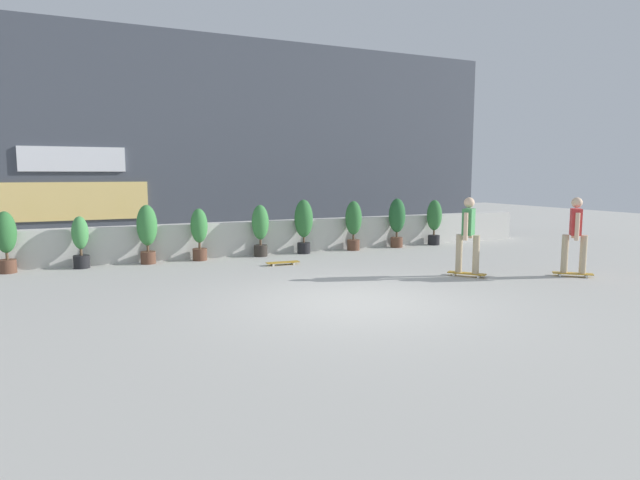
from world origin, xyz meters
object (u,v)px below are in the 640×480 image
potted_plant_2 (147,230)px  potted_plant_7 (397,219)px  potted_plant_8 (434,219)px  potted_plant_4 (260,227)px  potted_plant_1 (80,241)px  potted_plant_5 (304,222)px  skater_by_wall_right (468,233)px  skater_far_left (575,233)px  potted_plant_0 (6,238)px  potted_plant_6 (354,222)px  potted_plant_3 (199,231)px  skateboard_near_camera (283,262)px

potted_plant_2 → potted_plant_7: 7.14m
potted_plant_8 → potted_plant_4: bearing=180.0°
potted_plant_1 → potted_plant_2: bearing=0.0°
potted_plant_5 → skater_by_wall_right: 4.91m
skater_far_left → potted_plant_0: bearing=153.7°
potted_plant_4 → skater_by_wall_right: (3.15, -4.53, 0.16)m
potted_plant_7 → potted_plant_8: bearing=-0.0°
potted_plant_2 → skater_far_left: skater_far_left is taller
potted_plant_0 → potted_plant_2: bearing=0.0°
potted_plant_1 → potted_plant_6: potted_plant_6 is taller
potted_plant_2 → potted_plant_7: size_ratio=0.99×
potted_plant_5 → potted_plant_6: (1.55, -0.00, -0.05)m
potted_plant_3 → potted_plant_1: bearing=180.0°
potted_plant_3 → skater_by_wall_right: size_ratio=0.78×
potted_plant_4 → skater_by_wall_right: skater_by_wall_right is taller
skater_far_left → potted_plant_4: bearing=133.6°
potted_plant_0 → potted_plant_3: bearing=-0.0°
potted_plant_8 → potted_plant_1: bearing=180.0°
potted_plant_6 → skater_by_wall_right: 4.54m
potted_plant_1 → potted_plant_4: 4.37m
potted_plant_6 → potted_plant_7: potted_plant_7 is taller
potted_plant_3 → skateboard_near_camera: 2.37m
potted_plant_3 → potted_plant_4: (1.62, 0.00, 0.04)m
potted_plant_1 → potted_plant_5: 5.62m
potted_plant_1 → skateboard_near_camera: bearing=-19.2°
potted_plant_3 → skater_far_left: bearing=-38.7°
potted_plant_7 → skater_by_wall_right: skater_by_wall_right is taller
potted_plant_2 → skateboard_near_camera: 3.40m
potted_plant_0 → potted_plant_5: 7.12m
potted_plant_7 → potted_plant_8: 1.35m
potted_plant_4 → skater_by_wall_right: bearing=-55.2°
skater_by_wall_right → potted_plant_1: bearing=149.0°
potted_plant_4 → potted_plant_7: 4.26m
potted_plant_0 → skater_far_left: bearing=-26.3°
potted_plant_4 → skater_by_wall_right: 5.52m
potted_plant_3 → potted_plant_6: (4.41, 0.00, 0.07)m
potted_plant_3 → skater_by_wall_right: bearing=-43.5°
skater_by_wall_right → skater_far_left: (2.06, -0.95, 0.00)m
potted_plant_0 → potted_plant_8: bearing=-0.0°
skater_by_wall_right → potted_plant_5: bearing=112.8°
skater_by_wall_right → potted_plant_8: bearing=61.5°
potted_plant_4 → skater_far_left: bearing=-46.4°
potted_plant_5 → potted_plant_1: bearing=180.0°
potted_plant_0 → potted_plant_3: size_ratio=1.04×
potted_plant_1 → potted_plant_2: 1.50m
potted_plant_3 → potted_plant_4: 1.62m
potted_plant_1 → potted_plant_3: bearing=-0.0°
potted_plant_5 → skater_far_left: (3.97, -5.48, 0.08)m
potted_plant_5 → skateboard_near_camera: 2.11m
potted_plant_0 → potted_plant_1: bearing=0.0°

